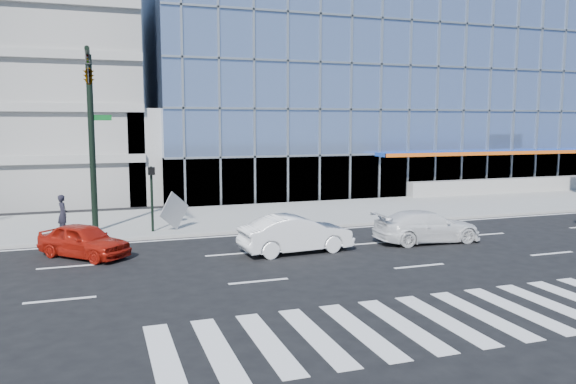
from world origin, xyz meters
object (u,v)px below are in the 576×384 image
object	(u,v)px
white_suv	(427,226)
ped_signal_post	(152,189)
pedestrian	(63,214)
red_sedan	(84,241)
traffic_signal	(90,98)
white_sedan	(296,234)
tilted_panel	(174,211)

from	to	relation	value
white_suv	ped_signal_post	bearing A→B (deg)	66.89
pedestrian	red_sedan	bearing A→B (deg)	175.26
red_sedan	traffic_signal	bearing A→B (deg)	38.31
white_sedan	pedestrian	size ratio (longest dim) A/B	2.56
ped_signal_post	white_suv	distance (m)	12.40
ped_signal_post	red_sedan	distance (m)	4.87
traffic_signal	tilted_panel	distance (m)	6.20
traffic_signal	pedestrian	xyz separation A→B (m)	(-1.37, 1.27, -5.14)
white_sedan	tilted_panel	world-z (taller)	tilted_panel
traffic_signal	tilted_panel	world-z (taller)	traffic_signal
pedestrian	tilted_panel	bearing A→B (deg)	-116.57
pedestrian	ped_signal_post	bearing A→B (deg)	-119.83
white_sedan	tilted_panel	distance (m)	6.84
traffic_signal	white_suv	distance (m)	15.47
white_suv	tilted_panel	size ratio (longest dim) A/B	3.61
traffic_signal	white_suv	size ratio (longest dim) A/B	1.71
white_suv	red_sedan	distance (m)	14.08
traffic_signal	red_sedan	distance (m)	6.40
white_sedan	red_sedan	bearing A→B (deg)	72.38
pedestrian	traffic_signal	bearing A→B (deg)	-149.58
white_suv	tilted_panel	world-z (taller)	tilted_panel
traffic_signal	white_suv	bearing A→B (deg)	-20.52
tilted_panel	white_sedan	bearing A→B (deg)	-89.89
white_suv	pedestrian	bearing A→B (deg)	70.09
ped_signal_post	tilted_panel	size ratio (longest dim) A/B	2.31
traffic_signal	red_sedan	size ratio (longest dim) A/B	2.10
ped_signal_post	red_sedan	xyz separation A→B (m)	(-2.91, -3.60, -1.49)
pedestrian	white_suv	bearing A→B (deg)	-129.78
traffic_signal	ped_signal_post	xyz separation A→B (m)	(2.50, 0.37, -4.02)
traffic_signal	white_sedan	world-z (taller)	traffic_signal
red_sedan	tilted_panel	xyz separation A→B (m)	(3.91, 3.66, 0.41)
traffic_signal	red_sedan	xyz separation A→B (m)	(-0.42, -3.23, -5.51)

